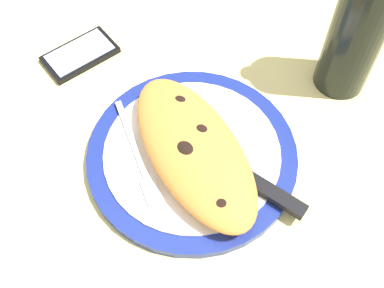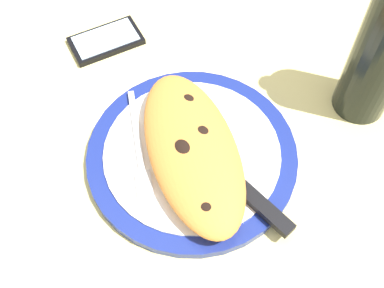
% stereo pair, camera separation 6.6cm
% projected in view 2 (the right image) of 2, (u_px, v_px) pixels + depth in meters
% --- Properties ---
extents(ground_plane, '(1.50, 1.50, 0.03)m').
position_uv_depth(ground_plane, '(192.00, 163.00, 0.71)').
color(ground_plane, '#E5D684').
extents(plate, '(0.30, 0.30, 0.02)m').
position_uv_depth(plate, '(192.00, 155.00, 0.69)').
color(plate, navy).
rests_on(plate, ground_plane).
extents(calzone, '(0.29, 0.17, 0.05)m').
position_uv_depth(calzone, '(195.00, 150.00, 0.66)').
color(calzone, orange).
rests_on(calzone, plate).
extents(fork, '(0.18, 0.03, 0.00)m').
position_uv_depth(fork, '(139.00, 151.00, 0.68)').
color(fork, silver).
rests_on(fork, plate).
extents(knife, '(0.18, 0.15, 0.01)m').
position_uv_depth(knife, '(248.00, 194.00, 0.64)').
color(knife, silver).
rests_on(knife, plate).
extents(smartphone, '(0.10, 0.13, 0.01)m').
position_uv_depth(smartphone, '(106.00, 41.00, 0.81)').
color(smartphone, black).
rests_on(smartphone, ground_plane).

